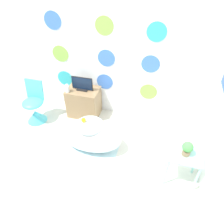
{
  "coord_description": "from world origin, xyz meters",
  "views": [
    {
      "loc": [
        1.03,
        -1.5,
        2.74
      ],
      "look_at": [
        0.39,
        0.86,
        0.75
      ],
      "focal_mm": 35.0,
      "sensor_mm": 36.0,
      "label": 1
    }
  ],
  "objects": [
    {
      "name": "wall_back_dotted",
      "position": [
        0.0,
        1.81,
        1.3
      ],
      "size": [
        4.52,
        0.05,
        2.6
      ],
      "color": "white",
      "rests_on": "ground_plane"
    },
    {
      "name": "vase",
      "position": [
        -0.58,
        1.42,
        0.63
      ],
      "size": [
        0.08,
        0.08,
        0.15
      ],
      "color": "white",
      "rests_on": "tv_cabinet"
    },
    {
      "name": "potted_plant_left",
      "position": [
        1.47,
        0.54,
        0.64
      ],
      "size": [
        0.14,
        0.14,
        0.22
      ],
      "color": "#8C6B4C",
      "rests_on": "side_table"
    },
    {
      "name": "tv",
      "position": [
        -0.35,
        1.56,
        0.67
      ],
      "size": [
        0.39,
        0.12,
        0.25
      ],
      "color": "black",
      "rests_on": "tv_cabinet"
    },
    {
      "name": "tv_cabinet",
      "position": [
        -0.35,
        1.56,
        0.28
      ],
      "size": [
        0.58,
        0.41,
        0.56
      ],
      "color": "#8E704C",
      "rests_on": "ground_plane"
    },
    {
      "name": "rug",
      "position": [
        -0.0,
        0.71,
        0.0
      ],
      "size": [
        1.01,
        0.69,
        0.01
      ],
      "color": "silver",
      "rests_on": "ground_plane"
    },
    {
      "name": "chair",
      "position": [
        -1.16,
        1.15,
        0.26
      ],
      "size": [
        0.38,
        0.38,
        0.79
      ],
      "color": "#4CC6DB",
      "rests_on": "ground_plane"
    },
    {
      "name": "bathtub",
      "position": [
        0.05,
        0.79,
        0.25
      ],
      "size": [
        1.01,
        0.53,
        0.5
      ],
      "color": "white",
      "rests_on": "ground_plane"
    },
    {
      "name": "side_table",
      "position": [
        1.47,
        0.54,
        0.42
      ],
      "size": [
        0.44,
        0.35,
        0.52
      ],
      "color": "#99E0D8",
      "rests_on": "ground_plane"
    },
    {
      "name": "rubber_duck",
      "position": [
        -0.05,
        0.81,
        0.54
      ],
      "size": [
        0.07,
        0.08,
        0.09
      ],
      "color": "yellow",
      "rests_on": "bathtub"
    },
    {
      "name": "ground_plane",
      "position": [
        0.0,
        0.0,
        0.0
      ],
      "size": [
        12.0,
        12.0,
        0.0
      ],
      "primitive_type": "plane",
      "color": "silver"
    }
  ]
}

